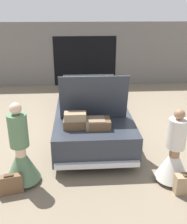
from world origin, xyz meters
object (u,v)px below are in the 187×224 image
(car, at_px, (90,106))
(suitcase_beside_right_person, at_px, (186,184))
(suitcase_beside_left_person, at_px, (10,184))
(person_left, at_px, (21,156))
(person_right, at_px, (174,157))

(car, height_order, suitcase_beside_right_person, car)
(suitcase_beside_left_person, relative_size, suitcase_beside_right_person, 1.15)
(car, height_order, person_left, car)
(car, height_order, person_right, car)
(person_right, relative_size, suitcase_beside_left_person, 3.12)
(suitcase_beside_left_person, bearing_deg, suitcase_beside_right_person, -3.45)
(person_left, bearing_deg, suitcase_beside_right_person, 78.96)
(person_left, distance_m, person_right, 3.08)
(person_left, distance_m, suitcase_beside_left_person, 0.58)
(suitcase_beside_right_person, bearing_deg, car, 116.55)
(person_right, bearing_deg, suitcase_beside_left_person, 104.80)
(car, xyz_separation_m, suitcase_beside_right_person, (1.67, -3.34, -0.40))
(person_left, xyz_separation_m, suitcase_beside_left_person, (-0.19, -0.35, -0.42))
(car, distance_m, person_left, 3.18)
(car, relative_size, suitcase_beside_right_person, 12.20)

